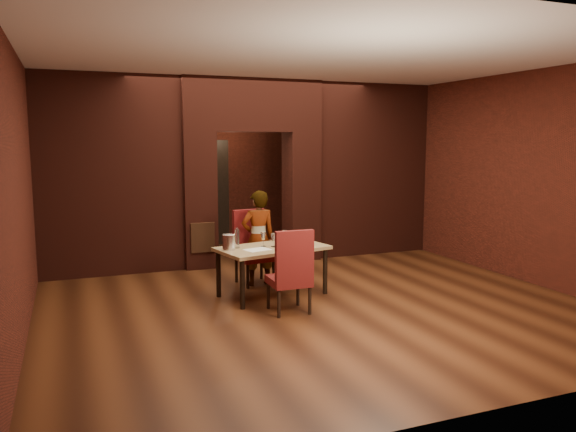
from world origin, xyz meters
The scene contains 25 objects.
floor centered at (0.00, 0.00, 0.00)m, with size 8.00×8.00×0.00m, color #4D2713.
ceiling centered at (0.00, 0.00, 3.20)m, with size 7.00×8.00×0.04m, color silver.
wall_back centered at (0.00, 4.00, 1.60)m, with size 7.00×0.04×3.20m, color maroon.
wall_front centered at (0.00, -4.00, 1.60)m, with size 7.00×0.04×3.20m, color maroon.
wall_left centered at (-3.50, 0.00, 1.60)m, with size 0.04×8.00×3.20m, color maroon.
wall_right centered at (3.50, 0.00, 1.60)m, with size 0.04×8.00×3.20m, color maroon.
pillar_left centered at (-0.95, 2.00, 1.15)m, with size 0.55×0.55×2.30m, color maroon.
pillar_right centered at (0.95, 2.00, 1.15)m, with size 0.55×0.55×2.30m, color maroon.
lintel centered at (0.00, 2.00, 2.75)m, with size 2.45×0.55×0.90m, color maroon.
wing_wall_left centered at (-2.36, 2.00, 1.60)m, with size 2.27×0.35×3.20m, color maroon.
wing_wall_right centered at (2.36, 2.00, 1.60)m, with size 2.27×0.35×3.20m, color maroon.
vent_panel centered at (-0.95, 1.71, 0.55)m, with size 0.40×0.03×0.50m, color brown.
rear_door centered at (-0.40, 3.94, 1.05)m, with size 0.90×0.08×2.10m, color black.
rear_door_frame centered at (-0.40, 3.90, 1.05)m, with size 1.02×0.04×2.22m, color black.
dining_table centered at (-0.40, -0.17, 0.35)m, with size 1.48×0.83×0.69m, color tan.
chair_far centered at (-0.43, 0.53, 0.56)m, with size 0.51×0.51×1.11m, color maroon.
chair_near centered at (-0.46, -0.95, 0.54)m, with size 0.49×0.49×1.07m, color maroon.
person_seated centered at (-0.39, 0.45, 0.71)m, with size 0.52×0.34×1.43m, color white.
wine_glass_a centered at (-0.51, -0.11, 0.79)m, with size 0.08×0.08×0.20m, color white, non-canonical shape.
wine_glass_b centered at (-0.39, -0.19, 0.79)m, with size 0.08×0.08×0.19m, color white, non-canonical shape.
wine_glass_c centered at (-0.23, -0.21, 0.80)m, with size 0.09×0.09×0.22m, color white, non-canonical shape.
tasting_sheet centered at (-0.66, -0.31, 0.70)m, with size 0.33×0.24×0.00m, color white.
wine_bucket centered at (-1.02, -0.18, 0.80)m, with size 0.17×0.17×0.21m, color silver.
water_bottle centered at (-0.88, -0.08, 0.83)m, with size 0.06×0.06×0.27m, color white.
potted_plant centered at (0.33, 0.76, 0.18)m, with size 0.33×0.29×0.37m, color #2A5D21.
Camera 1 is at (-3.00, -7.38, 2.17)m, focal length 35.00 mm.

